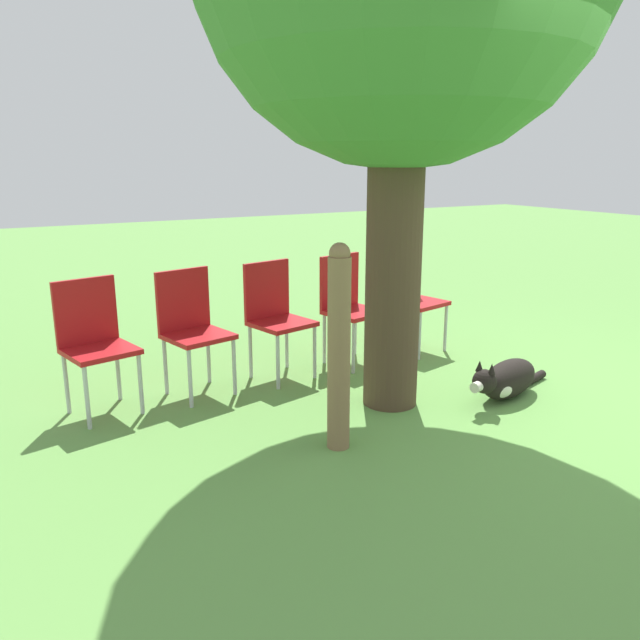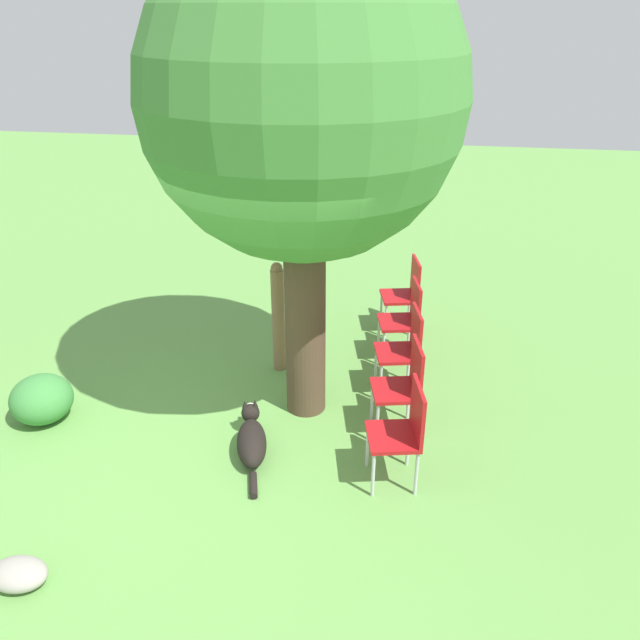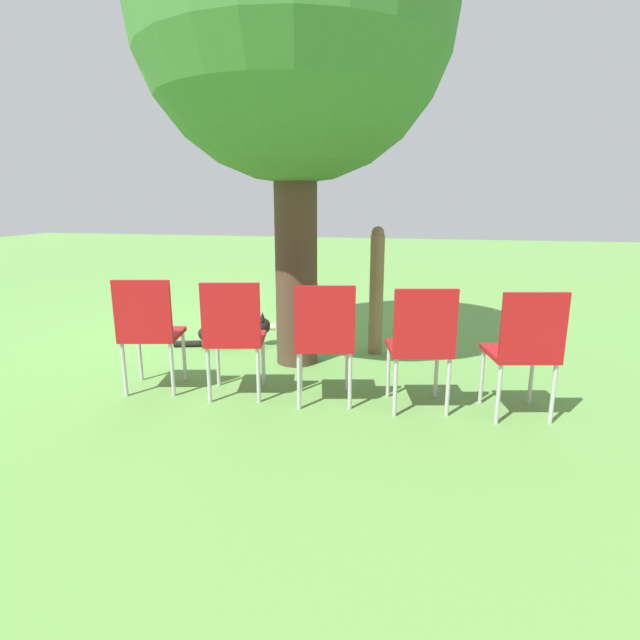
% 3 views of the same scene
% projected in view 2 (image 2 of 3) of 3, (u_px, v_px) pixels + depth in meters
% --- Properties ---
extents(ground_plane, '(30.00, 30.00, 0.00)m').
position_uv_depth(ground_plane, '(226.00, 460.00, 5.64)').
color(ground_plane, '#609947').
extents(oak_tree, '(2.70, 2.70, 4.37)m').
position_uv_depth(oak_tree, '(303.00, 101.00, 5.06)').
color(oak_tree, '#4C3828').
rests_on(oak_tree, ground_plane).
extents(dog, '(0.43, 1.06, 0.36)m').
position_uv_depth(dog, '(252.00, 439.00, 5.68)').
color(dog, black).
rests_on(dog, ground_plane).
extents(fence_post, '(0.14, 0.14, 1.28)m').
position_uv_depth(fence_post, '(278.00, 317.00, 6.79)').
color(fence_post, '#846647').
rests_on(fence_post, ground_plane).
extents(red_chair_0, '(0.50, 0.52, 0.94)m').
position_uv_depth(red_chair_0, '(403.00, 428.00, 5.17)').
color(red_chair_0, '#B21419').
rests_on(red_chair_0, ground_plane).
extents(red_chair_1, '(0.50, 0.52, 0.94)m').
position_uv_depth(red_chair_1, '(404.00, 382.00, 5.80)').
color(red_chair_1, '#B21419').
rests_on(red_chair_1, ground_plane).
extents(red_chair_2, '(0.50, 0.52, 0.94)m').
position_uv_depth(red_chair_2, '(405.00, 346.00, 6.43)').
color(red_chair_2, '#B21419').
rests_on(red_chair_2, ground_plane).
extents(red_chair_3, '(0.50, 0.52, 0.94)m').
position_uv_depth(red_chair_3, '(405.00, 316.00, 7.05)').
color(red_chair_3, '#B21419').
rests_on(red_chair_3, ground_plane).
extents(red_chair_4, '(0.50, 0.52, 0.94)m').
position_uv_depth(red_chair_4, '(406.00, 290.00, 7.68)').
color(red_chair_4, '#B21419').
rests_on(red_chair_4, ground_plane).
extents(garden_rock, '(0.42, 0.30, 0.18)m').
position_uv_depth(garden_rock, '(19.00, 574.00, 4.39)').
color(garden_rock, gray).
rests_on(garden_rock, ground_plane).
extents(low_shrub, '(0.59, 0.59, 0.48)m').
position_uv_depth(low_shrub, '(42.00, 399.00, 6.10)').
color(low_shrub, '#3D843D').
rests_on(low_shrub, ground_plane).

